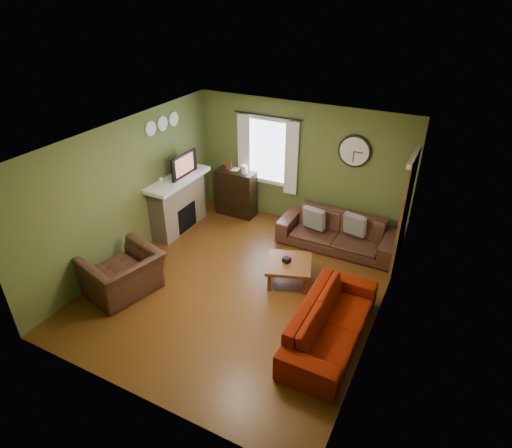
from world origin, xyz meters
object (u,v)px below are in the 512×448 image
at_px(sofa_brown, 337,232).
at_px(sofa_red, 331,322).
at_px(bookshelf, 236,193).
at_px(armchair, 123,274).
at_px(coffee_table, 289,272).

distance_m(sofa_brown, sofa_red, 2.57).
distance_m(bookshelf, sofa_brown, 2.46).
height_order(sofa_brown, armchair, armchair).
bearing_deg(sofa_red, sofa_brown, 15.63).
distance_m(bookshelf, sofa_red, 4.18).
distance_m(armchair, coffee_table, 2.80).
distance_m(bookshelf, armchair, 3.31).
relative_size(sofa_brown, armchair, 1.99).
xyz_separation_m(sofa_brown, coffee_table, (-0.40, -1.48, -0.13)).
bearing_deg(sofa_brown, bookshelf, 173.15).
bearing_deg(sofa_brown, coffee_table, -104.98).
height_order(armchair, coffee_table, armchair).
bearing_deg(sofa_brown, sofa_red, -74.37).
xyz_separation_m(bookshelf, sofa_red, (3.13, -2.77, -0.20)).
height_order(bookshelf, sofa_red, bookshelf).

